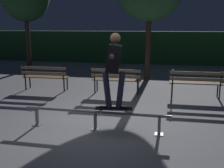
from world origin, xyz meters
name	(u,v)px	position (x,y,z in m)	size (l,w,h in m)	color
ground_plane	(98,126)	(0.00, 0.00, 0.00)	(90.00, 90.00, 0.00)	gray
hedge_backdrop	(143,47)	(0.00, 10.73, 0.93)	(24.00, 1.20, 1.86)	#234C28
grind_rail	(95,116)	(0.00, -0.23, 0.32)	(3.20, 0.18, 0.43)	gray
skateboard	(114,109)	(0.41, -0.23, 0.50)	(0.80, 0.31, 0.09)	black
skateboarder	(114,65)	(0.41, -0.23, 1.43)	(0.63, 1.40, 1.56)	black
park_bench_leftmost	(45,75)	(-2.64, 2.94, 0.54)	(1.61, 0.45, 0.88)	black
park_bench_left_center	(116,78)	(-0.14, 2.94, 0.54)	(1.61, 0.45, 0.88)	black
park_bench_right_center	(196,81)	(2.36, 2.94, 0.54)	(1.61, 0.45, 0.88)	black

